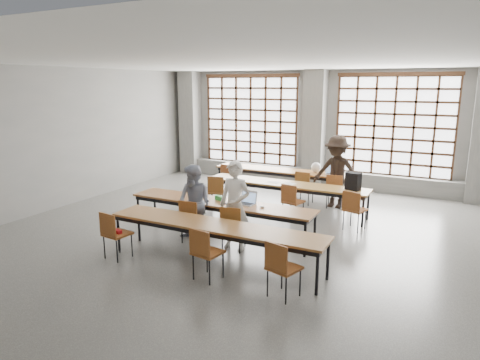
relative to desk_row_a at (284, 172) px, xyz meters
name	(u,v)px	position (x,y,z in m)	size (l,w,h in m)	color
floor	(235,237)	(0.34, -3.62, -0.66)	(11.00, 11.00, 0.00)	#52524F
ceiling	(234,61)	(0.34, -3.62, 2.84)	(11.00, 11.00, 0.00)	silver
wall_back	(317,128)	(0.34, 1.88, 1.09)	(10.00, 10.00, 0.00)	slate
wall_left	(57,139)	(-4.66, -3.62, 1.09)	(11.00, 11.00, 0.00)	slate
column_left	(190,123)	(-4.16, 1.60, 1.09)	(0.60, 0.55, 3.50)	#585855
column_mid	(315,129)	(0.34, 1.60, 1.09)	(0.60, 0.55, 3.50)	#585855
window_left	(251,121)	(-1.91, 1.80, 1.24)	(3.32, 0.12, 3.00)	white
window_right	(394,127)	(2.59, 1.80, 1.24)	(3.32, 0.12, 3.00)	white
sill_ledge	(314,177)	(0.34, 1.68, -0.41)	(9.80, 0.35, 0.50)	#585855
desk_row_a	(284,172)	(0.00, 0.00, 0.00)	(4.00, 0.70, 0.73)	brown
desk_row_b	(286,186)	(0.63, -1.50, 0.00)	(4.00, 0.70, 0.73)	brown
desk_row_c	(220,205)	(0.04, -3.68, 0.00)	(4.00, 0.70, 0.73)	brown
desk_row_d	(214,228)	(0.67, -4.98, 0.00)	(4.00, 0.70, 0.73)	brown
chair_back_left	(229,176)	(-1.42, -0.63, -0.13)	(0.49, 0.50, 0.88)	#672E14
chair_back_mid	(304,184)	(0.80, -0.63, -0.13)	(0.43, 0.43, 0.88)	brown
chair_back_right	(335,188)	(1.61, -0.63, -0.13)	(0.47, 0.47, 0.88)	brown
chair_mid_left	(217,189)	(-0.95, -2.13, -0.13)	(0.52, 0.53, 0.88)	brown
chair_mid_centre	(291,199)	(1.01, -2.13, -0.13)	(0.50, 0.50, 0.88)	brown
chair_mid_right	(353,207)	(2.41, -2.13, -0.13)	(0.51, 0.51, 0.88)	brown
chair_front_left	(191,217)	(-0.26, -4.31, -0.13)	(0.43, 0.44, 0.88)	maroon
chair_front_right	(232,224)	(0.65, -4.30, -0.13)	(0.49, 0.49, 0.88)	brown
chair_near_left	(114,231)	(-1.04, -5.61, -0.13)	(0.47, 0.47, 0.88)	brown
chair_near_mid	(205,249)	(0.85, -5.61, -0.13)	(0.48, 0.48, 0.88)	brown
chair_near_right	(281,264)	(2.14, -5.60, -0.13)	(0.52, 0.52, 0.88)	brown
student_male	(235,206)	(0.64, -4.18, 0.18)	(0.62, 0.41, 1.70)	silver
student_female	(195,204)	(-0.26, -4.18, 0.11)	(0.75, 0.58, 1.54)	#19264C
student_back	(336,172)	(1.60, -0.50, 0.25)	(1.18, 0.68, 1.83)	black
laptop_front	(247,201)	(0.60, -3.57, 0.13)	(0.39, 0.34, 0.26)	#B8B8BD
laptop_back	(332,171)	(1.33, 0.11, 0.13)	(0.44, 0.41, 0.26)	silver
mouse	(262,207)	(0.99, -3.70, 0.08)	(0.10, 0.06, 0.04)	silver
green_box	(220,198)	(-0.01, -3.60, 0.11)	(0.25, 0.09, 0.09)	green
phone	(226,203)	(0.22, -3.78, 0.07)	(0.13, 0.06, 0.01)	black
paper_sheet_b	(274,182)	(0.33, -1.55, 0.07)	(0.30, 0.21, 0.00)	white
paper_sheet_c	(290,183)	(0.73, -1.50, 0.07)	(0.30, 0.21, 0.00)	silver
backpack	(353,181)	(2.23, -1.45, 0.27)	(0.32, 0.20, 0.40)	black
plastic_bag	(316,167)	(0.90, 0.05, 0.21)	(0.26, 0.21, 0.29)	silver
red_pouch	(117,231)	(-1.03, -5.53, -0.16)	(0.20, 0.08, 0.06)	#A91418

